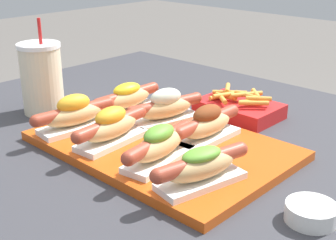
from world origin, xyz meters
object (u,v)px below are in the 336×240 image
object	(u,v)px
hot_dog_1	(111,127)
fries_basket	(239,108)
drink_cup	(42,78)
hot_dog_4	(127,98)
hot_dog_2	(159,145)
hot_dog_0	(74,114)
serving_tray	(161,145)
sauce_bowl	(311,212)
hot_dog_3	(201,166)
hot_dog_5	(166,107)
hot_dog_6	(207,124)

from	to	relation	value
hot_dog_1	fries_basket	world-z (taller)	hot_dog_1
drink_cup	hot_dog_4	bearing A→B (deg)	29.79
hot_dog_2	hot_dog_0	bearing A→B (deg)	-177.27
serving_tray	hot_dog_2	distance (m)	0.10
sauce_bowl	hot_dog_4	bearing A→B (deg)	169.30
hot_dog_3	drink_cup	world-z (taller)	drink_cup
hot_dog_5	sauce_bowl	size ratio (longest dim) A/B	2.47
hot_dog_0	hot_dog_1	xyz separation A→B (m)	(0.11, 0.01, -0.00)
hot_dog_1	drink_cup	xyz separation A→B (m)	(-0.30, 0.04, 0.03)
hot_dog_5	drink_cup	bearing A→B (deg)	-158.10
sauce_bowl	drink_cup	distance (m)	0.71
drink_cup	hot_dog_5	bearing A→B (deg)	21.90
fries_basket	serving_tray	bearing A→B (deg)	-90.33
hot_dog_6	hot_dog_3	bearing A→B (deg)	-54.00
hot_dog_0	hot_dog_2	size ratio (longest dim) A/B	1.00
hot_dog_6	drink_cup	size ratio (longest dim) A/B	0.86
fries_basket	hot_dog_1	bearing A→B (deg)	-101.04
drink_cup	hot_dog_6	bearing A→B (deg)	13.76
hot_dog_4	hot_dog_6	distance (m)	0.24
hot_dog_2	drink_cup	xyz separation A→B (m)	(-0.43, 0.03, 0.03)
hot_dog_2	sauce_bowl	world-z (taller)	hot_dog_2
hot_dog_3	fries_basket	bearing A→B (deg)	116.04
hot_dog_4	hot_dog_6	bearing A→B (deg)	-0.51
fries_basket	hot_dog_4	bearing A→B (deg)	-131.94
hot_dog_2	fries_basket	xyz separation A→B (m)	(-0.06, 0.34, -0.03)
drink_cup	sauce_bowl	bearing A→B (deg)	0.68
hot_dog_0	hot_dog_2	distance (m)	0.24
hot_dog_1	sauce_bowl	world-z (taller)	hot_dog_1
hot_dog_0	fries_basket	size ratio (longest dim) A/B	1.05
hot_dog_5	sauce_bowl	xyz separation A→B (m)	(0.41, -0.11, -0.04)
hot_dog_1	drink_cup	world-z (taller)	drink_cup
hot_dog_1	hot_dog_6	bearing A→B (deg)	47.39
hot_dog_0	hot_dog_6	bearing A→B (deg)	31.59
hot_dog_5	fries_basket	bearing A→B (deg)	70.35
fries_basket	sauce_bowl	bearing A→B (deg)	-40.87
hot_dog_6	serving_tray	bearing A→B (deg)	-134.31
sauce_bowl	drink_cup	world-z (taller)	drink_cup
hot_dog_5	fries_basket	world-z (taller)	hot_dog_5
hot_dog_2	hot_dog_3	xyz separation A→B (m)	(0.11, -0.01, -0.00)
serving_tray	drink_cup	size ratio (longest dim) A/B	2.16
hot_dog_6	drink_cup	bearing A→B (deg)	-166.24
serving_tray	hot_dog_3	xyz separation A→B (m)	(0.17, -0.08, 0.04)
hot_dog_4	serving_tray	bearing A→B (deg)	-21.04
hot_dog_4	sauce_bowl	size ratio (longest dim) A/B	2.52
hot_dog_5	drink_cup	xyz separation A→B (m)	(-0.30, -0.12, 0.03)
hot_dog_0	hot_dog_1	distance (m)	0.11
hot_dog_2	hot_dog_6	size ratio (longest dim) A/B	0.99
hot_dog_3	hot_dog_6	xyz separation A→B (m)	(-0.11, 0.15, 0.00)
hot_dog_3	sauce_bowl	xyz separation A→B (m)	(0.17, 0.05, -0.04)
hot_dog_4	sauce_bowl	xyz separation A→B (m)	(0.52, -0.10, -0.04)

